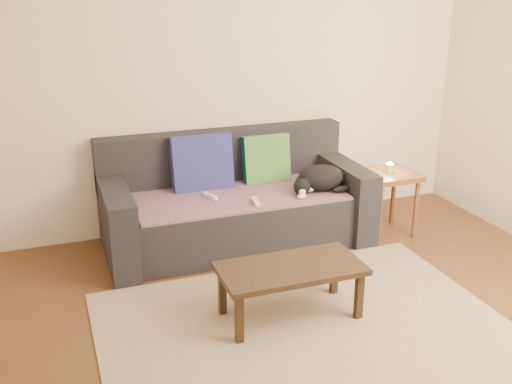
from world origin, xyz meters
TOP-DOWN VIEW (x-y plane):
  - ground at (0.00, 0.00)m, footprint 4.50×4.50m
  - back_wall at (0.00, 2.00)m, footprint 4.50×0.04m
  - sofa at (0.00, 1.57)m, footprint 2.10×0.94m
  - throw_blanket at (0.00, 1.48)m, footprint 1.66×0.74m
  - cushion_navy at (-0.22, 1.74)m, footprint 0.49×0.20m
  - cushion_green at (0.34, 1.74)m, footprint 0.40×0.17m
  - cat at (0.65, 1.35)m, footprint 0.50×0.38m
  - wii_remote_a at (-0.23, 1.48)m, footprint 0.09×0.15m
  - wii_remote_b at (0.06, 1.24)m, footprint 0.06×0.15m
  - side_table at (1.26, 1.31)m, footprint 0.43×0.43m
  - candle at (1.26, 1.31)m, footprint 0.06×0.06m
  - rug at (0.00, 0.15)m, footprint 2.50×1.80m
  - coffee_table at (-0.03, 0.33)m, footprint 0.91×0.45m

SIDE VIEW (x-z plane):
  - ground at x=0.00m, z-range 0.00..0.00m
  - rug at x=0.00m, z-range 0.00..0.01m
  - sofa at x=0.00m, z-range -0.13..0.74m
  - coffee_table at x=-0.03m, z-range 0.14..0.50m
  - throw_blanket at x=0.00m, z-range 0.42..0.44m
  - side_table at x=1.26m, z-range 0.17..0.71m
  - wii_remote_a at x=-0.23m, z-range 0.44..0.47m
  - wii_remote_b at x=0.06m, z-range 0.44..0.47m
  - cat at x=0.65m, z-range 0.44..0.64m
  - candle at x=1.26m, z-range 0.53..0.62m
  - cushion_navy at x=-0.22m, z-range 0.38..0.88m
  - cushion_green at x=0.34m, z-range 0.43..0.83m
  - back_wall at x=0.00m, z-range 0.00..2.60m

